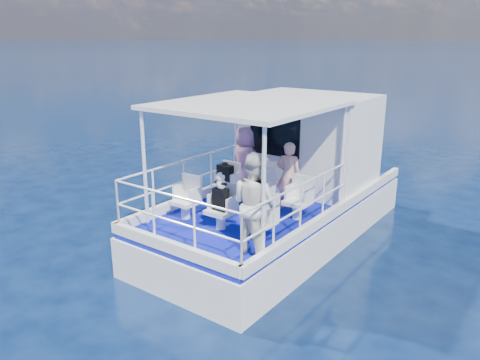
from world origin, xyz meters
name	(u,v)px	position (x,y,z in m)	size (l,w,h in m)	color
ground	(254,251)	(0.00, 0.00, 0.00)	(2000.00, 2000.00, 0.00)	#071436
hull	(278,236)	(0.00, 1.00, 0.00)	(3.00, 7.00, 1.60)	white
deck	(279,201)	(0.00, 1.00, 0.85)	(2.90, 6.90, 0.10)	#0A108C
cabin	(309,141)	(0.00, 2.30, 2.00)	(2.85, 2.00, 2.20)	white
canopy	(249,105)	(0.00, -0.20, 3.14)	(3.00, 3.20, 0.08)	white
canopy_posts	(247,163)	(0.00, -0.25, 2.00)	(2.77, 2.97, 2.20)	white
railings	(237,196)	(0.00, -0.58, 1.40)	(2.84, 3.59, 1.00)	white
seat_port_fwd	(226,192)	(-0.90, 0.20, 1.09)	(0.48, 0.46, 0.38)	white
seat_center_fwd	(259,201)	(0.00, 0.20, 1.09)	(0.48, 0.46, 0.38)	white
seat_stbd_fwd	(297,209)	(0.90, 0.20, 1.09)	(0.48, 0.46, 0.38)	white
seat_port_aft	(185,209)	(-0.90, -1.10, 1.09)	(0.48, 0.46, 0.38)	white
seat_center_aft	(221,219)	(0.00, -1.10, 1.09)	(0.48, 0.46, 0.38)	white
seat_stbd_aft	(260,230)	(0.90, -1.10, 1.09)	(0.48, 0.46, 0.38)	white
passenger_port_fwd	(244,161)	(-0.84, 0.82, 1.68)	(0.58, 0.42, 1.56)	#C17D9D
passenger_stbd_fwd	(289,176)	(0.46, 0.59, 1.62)	(0.52, 0.34, 1.44)	#D8968C
passenger_stbd_aft	(255,204)	(1.08, -1.55, 1.76)	(0.84, 0.65, 1.72)	silver
backpack_port	(225,175)	(-0.89, 0.18, 1.50)	(0.34, 0.19, 0.44)	black
backpack_center	(221,199)	(0.02, -1.12, 1.49)	(0.28, 0.16, 0.42)	black
compact_camera	(225,164)	(-0.90, 0.18, 1.75)	(0.10, 0.06, 0.06)	black
panda	(221,180)	(0.04, -1.13, 1.87)	(0.22, 0.18, 0.33)	white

